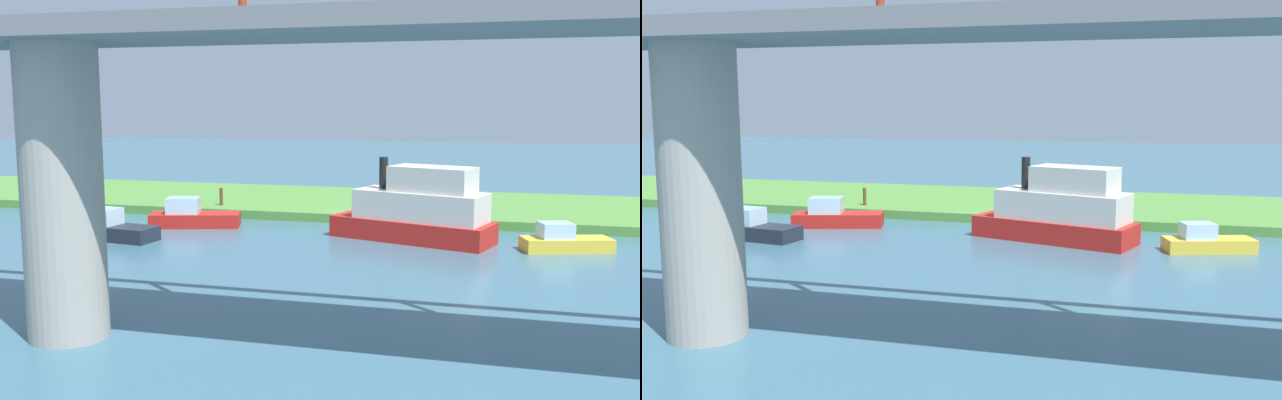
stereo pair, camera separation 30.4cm
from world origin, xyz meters
The scene contains 10 objects.
ground_plane centered at (0.00, 0.00, 0.00)m, with size 160.00×160.00×0.00m, color #386075.
grassy_bank centered at (0.00, -6.00, 0.25)m, with size 80.00×12.00×0.50m, color #4C8438.
bridge_pylon centered at (5.08, 19.96, 4.11)m, with size 2.24×2.24×8.21m, color #9E998E.
bridge_span centered at (5.08, 19.95, 8.71)m, with size 65.25×4.30×3.25m.
person_on_bank centered at (-3.52, -0.91, 1.20)m, with size 0.38×0.38×1.39m.
mooring_post centered at (9.59, -1.50, 1.02)m, with size 0.20×0.20×1.03m, color brown.
pontoon_yellow centered at (-2.74, 3.62, 1.47)m, with size 8.17×4.79×3.96m.
skiff_small centered at (11.72, 7.14, 0.54)m, with size 4.68×2.22×1.50m.
riverboat_paddlewheel centered at (-9.40, 4.29, 0.47)m, with size 4.15×2.49×1.30m.
houseboat_blue centered at (9.35, 2.97, 0.56)m, with size 5.00×2.90×1.57m.
Camera 1 is at (-6.80, 36.46, 6.64)m, focal length 38.85 mm.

